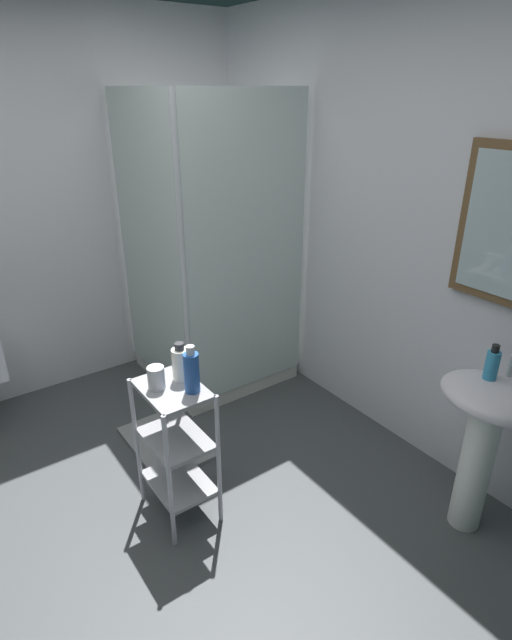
{
  "coord_description": "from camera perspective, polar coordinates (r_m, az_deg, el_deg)",
  "views": [
    {
      "loc": [
        1.65,
        -0.43,
        1.99
      ],
      "look_at": [
        -0.06,
        0.8,
        1.02
      ],
      "focal_mm": 28.39,
      "sensor_mm": 36.0,
      "label": 1
    }
  ],
  "objects": [
    {
      "name": "wall_back",
      "position": [
        2.91,
        18.09,
        8.81
      ],
      "size": [
        4.2,
        0.14,
        2.5
      ],
      "color": "silver",
      "rests_on": "ground_plane"
    },
    {
      "name": "lotion_bottle_white",
      "position": [
        2.38,
        -8.51,
        -4.86
      ],
      "size": [
        0.08,
        0.08,
        0.19
      ],
      "color": "white",
      "rests_on": "storage_cart"
    },
    {
      "name": "pedestal_sink",
      "position": [
        2.58,
        24.34,
        -10.94
      ],
      "size": [
        0.46,
        0.37,
        0.81
      ],
      "color": "white",
      "rests_on": "ground_plane"
    },
    {
      "name": "shower_stall",
      "position": [
        3.63,
        -5.42,
        -0.28
      ],
      "size": [
        0.92,
        0.92,
        2.0
      ],
      "color": "white",
      "rests_on": "ground_plane"
    },
    {
      "name": "bath_mat",
      "position": [
        3.24,
        -10.05,
        -13.38
      ],
      "size": [
        0.6,
        0.4,
        0.02
      ],
      "primitive_type": "cube",
      "color": "gray",
      "rests_on": "ground_plane"
    },
    {
      "name": "ground_plane",
      "position": [
        2.63,
        -15.03,
        -25.97
      ],
      "size": [
        4.2,
        4.2,
        0.02
      ],
      "primitive_type": "cube",
      "color": "#43484A"
    },
    {
      "name": "shampoo_bottle_blue",
      "position": [
        2.28,
        -7.27,
        -5.79
      ],
      "size": [
        0.07,
        0.07,
        0.23
      ],
      "color": "#2758B0",
      "rests_on": "storage_cart"
    },
    {
      "name": "sink_faucet",
      "position": [
        2.54,
        26.85,
        -4.65
      ],
      "size": [
        0.03,
        0.03,
        0.1
      ],
      "primitive_type": "cylinder",
      "color": "silver",
      "rests_on": "pedestal_sink"
    },
    {
      "name": "storage_cart",
      "position": [
        2.54,
        -9.02,
        -13.32
      ],
      "size": [
        0.38,
        0.28,
        0.74
      ],
      "color": "silver",
      "rests_on": "ground_plane"
    },
    {
      "name": "rinse_cup",
      "position": [
        2.35,
        -11.19,
        -6.4
      ],
      "size": [
        0.08,
        0.08,
        0.11
      ],
      "primitive_type": "cylinder",
      "color": "silver",
      "rests_on": "storage_cart"
    },
    {
      "name": "hand_soap_bottle",
      "position": [
        2.46,
        25.07,
        -4.53
      ],
      "size": [
        0.06,
        0.06,
        0.17
      ],
      "color": "#389ED1",
      "rests_on": "pedestal_sink"
    }
  ]
}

